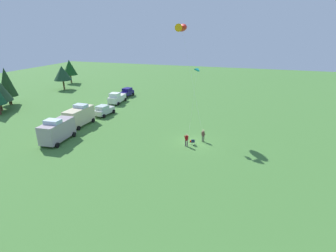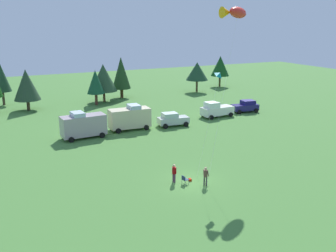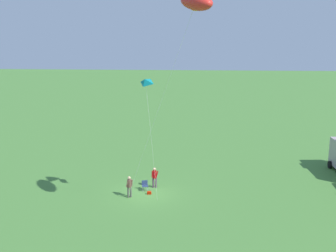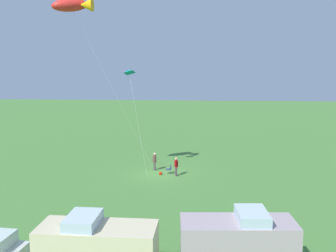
# 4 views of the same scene
# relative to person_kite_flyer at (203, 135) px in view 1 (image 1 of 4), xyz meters

# --- Properties ---
(ground_plane) EXTENTS (160.00, 160.00, 0.00)m
(ground_plane) POSITION_rel_person_kite_flyer_xyz_m (-0.78, 1.20, -1.02)
(ground_plane) COLOR #447834
(person_kite_flyer) EXTENTS (0.49, 0.54, 1.74)m
(person_kite_flyer) POSITION_rel_person_kite_flyer_xyz_m (0.00, 0.00, 0.00)
(person_kite_flyer) COLOR #474641
(person_kite_flyer) RESTS_ON ground
(folding_chair) EXTENTS (0.57, 0.57, 0.82)m
(folding_chair) POSITION_rel_person_kite_flyer_xyz_m (-1.51, 1.07, -0.53)
(folding_chair) COLOR navy
(folding_chair) RESTS_ON ground
(person_spectator) EXTENTS (0.40, 0.57, 1.74)m
(person_spectator) POSITION_rel_person_kite_flyer_xyz_m (-2.19, 1.82, 0.00)
(person_spectator) COLOR #4B2E46
(person_spectator) RESTS_ON ground
(backpack_on_grass) EXTENTS (0.25, 0.34, 0.22)m
(backpack_on_grass) POSITION_rel_person_kite_flyer_xyz_m (-0.71, 1.50, -0.91)
(backpack_on_grass) COLOR #AF1C05
(backpack_on_grass) RESTS_ON ground
(van_motorhome_grey) EXTENTS (5.54, 2.91, 3.34)m
(van_motorhome_grey) POSITION_rel_person_kite_flyer_xyz_m (-6.05, 19.15, 0.62)
(van_motorhome_grey) COLOR #A6949A
(van_motorhome_grey) RESTS_ON ground
(van_camper_beige) EXTENTS (5.45, 2.70, 3.34)m
(van_camper_beige) POSITION_rel_person_kite_flyer_xyz_m (0.46, 20.24, 0.62)
(van_camper_beige) COLOR beige
(van_camper_beige) RESTS_ON ground
(car_silver_compact) EXTENTS (4.34, 2.50, 1.89)m
(car_silver_compact) POSITION_rel_person_kite_flyer_xyz_m (6.36, 19.37, -0.07)
(car_silver_compact) COLOR #BAC2B9
(car_silver_compact) RESTS_ON ground
(truck_white_pickup) EXTENTS (5.11, 2.64, 2.34)m
(truck_white_pickup) POSITION_rel_person_kite_flyer_xyz_m (14.66, 21.25, 0.08)
(truck_white_pickup) COLOR white
(truck_white_pickup) RESTS_ON ground
(car_navy_hatch) EXTENTS (4.37, 2.59, 1.89)m
(car_navy_hatch) POSITION_rel_person_kite_flyer_xyz_m (20.60, 21.95, -0.07)
(car_navy_hatch) COLOR navy
(car_navy_hatch) RESTS_ON ground
(kite_large_fish) EXTENTS (7.77, 6.47, 15.54)m
(kite_large_fish) POSITION_rel_person_kite_flyer_xyz_m (5.90, 4.98, 13.84)
(kite_large_fish) COLOR red
(kite_large_fish) RESTS_ON ground
(kite_delta_teal) EXTENTS (2.33, 1.32, 9.86)m
(kite_delta_teal) POSITION_rel_person_kite_flyer_xyz_m (2.16, 1.53, 8.49)
(kite_delta_teal) COLOR #0E838E
(kite_delta_teal) RESTS_ON ground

